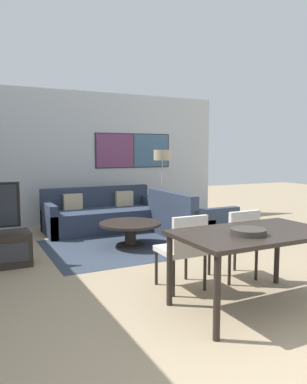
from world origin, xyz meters
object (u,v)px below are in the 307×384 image
at_px(dining_chair_centre, 237,239).
at_px(floor_lamp, 162,161).
at_px(coffee_table, 130,228).
at_px(sofa_main, 102,216).
at_px(sofa_side, 187,222).
at_px(fruit_bowl, 248,231).
at_px(dining_table, 253,239).
at_px(dining_chair_left, 184,246).

bearing_deg(dining_chair_centre, floor_lamp, 76.40).
height_order(coffee_table, floor_lamp, floor_lamp).
distance_m(sofa_main, sofa_side, 1.73).
relative_size(fruit_bowl, floor_lamp, 0.21).
relative_size(sofa_main, fruit_bowl, 6.66).
bearing_deg(dining_table, floor_lamp, 73.85).
xyz_separation_m(sofa_main, fruit_bowl, (-0.01, -4.27, 0.52)).
height_order(coffee_table, dining_chair_left, dining_chair_left).
xyz_separation_m(dining_chair_centre, fruit_bowl, (-0.52, -0.80, 0.30)).
xyz_separation_m(sofa_side, coffee_table, (-1.19, -0.18, 0.02)).
bearing_deg(dining_chair_centre, coffee_table, 104.16).
xyz_separation_m(fruit_bowl, floor_lamp, (1.38, 4.33, 0.55)).
distance_m(dining_table, dining_chair_centre, 0.82).
relative_size(sofa_main, dining_chair_centre, 2.61).
height_order(sofa_main, dining_chair_left, dining_chair_left).
bearing_deg(fruit_bowl, floor_lamp, 72.37).
relative_size(sofa_main, sofa_side, 1.45).
xyz_separation_m(coffee_table, floor_lamp, (1.37, 1.49, 1.05)).
xyz_separation_m(dining_table, dining_chair_centre, (0.37, 0.70, -0.19)).
bearing_deg(dining_chair_left, dining_chair_centre, 0.64).
height_order(sofa_main, sofa_side, same).
relative_size(sofa_side, dining_table, 0.98).
height_order(sofa_main, fruit_bowl, sofa_main).
distance_m(sofa_side, dining_chair_centre, 2.34).
bearing_deg(dining_chair_left, floor_lamp, 65.69).
bearing_deg(sofa_main, coffee_table, -90.00).
bearing_deg(sofa_side, floor_lamp, -7.60).
distance_m(sofa_main, fruit_bowl, 4.30).
bearing_deg(dining_chair_left, dining_table, -61.90).
height_order(sofa_main, floor_lamp, floor_lamp).
bearing_deg(sofa_main, fruit_bowl, -90.09).
bearing_deg(sofa_side, dining_chair_left, 147.48).
height_order(dining_chair_centre, floor_lamp, floor_lamp).
bearing_deg(floor_lamp, fruit_bowl, -107.63).
distance_m(sofa_side, fruit_bowl, 3.30).
distance_m(sofa_main, dining_chair_centre, 3.52).
bearing_deg(coffee_table, sofa_main, 90.00).
height_order(sofa_main, dining_chair_centre, dining_chair_centre).
bearing_deg(sofa_side, dining_table, 160.25).
relative_size(sofa_side, dining_chair_centre, 1.80).
distance_m(coffee_table, dining_chair_left, 2.07).
bearing_deg(sofa_main, dining_chair_centre, -81.57).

